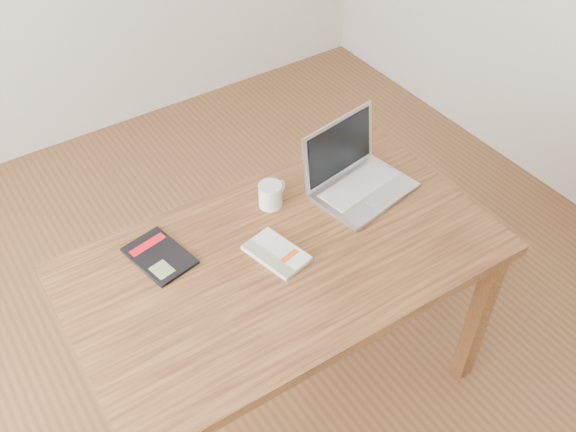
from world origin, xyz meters
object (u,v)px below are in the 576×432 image
desk (286,274)px  white_guidebook (277,253)px  laptop (355,175)px  black_guidebook (159,256)px  coffee_mug (271,194)px

desk → white_guidebook: white_guidebook is taller
laptop → black_guidebook: bearing=165.1°
desk → black_guidebook: bearing=148.3°
desk → laptop: size_ratio=3.68×
coffee_mug → laptop: bearing=-33.0°
white_guidebook → black_guidebook: 0.37m
desk → white_guidebook: bearing=144.2°
black_guidebook → coffee_mug: (0.43, 0.01, 0.04)m
white_guidebook → laptop: laptop is taller
white_guidebook → desk: bearing=-49.6°
white_guidebook → laptop: bearing=4.4°
laptop → coffee_mug: size_ratio=3.24×
white_guidebook → black_guidebook: size_ratio=0.91×
black_guidebook → coffee_mug: 0.43m
black_guidebook → laptop: bearing=-16.7°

